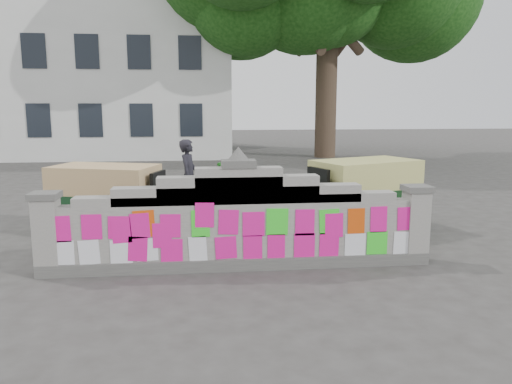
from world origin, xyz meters
TOP-DOWN VIEW (x-y plane):
  - ground at (0.00, 0.00)m, footprint 100.00×100.00m
  - parapet_wall at (-0.00, -0.01)m, footprint 6.48×0.44m
  - building at (-7.00, 21.98)m, footprint 16.00×10.00m
  - cyclist_bike at (-0.87, 3.34)m, footprint 1.98×1.08m
  - cyclist_rider at (-0.87, 3.34)m, footprint 0.53×0.69m
  - pedestrian at (-0.08, 2.78)m, footprint 0.85×0.91m
  - rickshaw_left at (-2.51, 2.49)m, footprint 2.70×1.84m
  - rickshaw_right at (2.83, 2.25)m, footprint 2.83×2.06m

SIDE VIEW (x-z plane):
  - ground at x=0.00m, z-range 0.00..0.00m
  - cyclist_bike at x=-0.87m, z-range 0.00..0.99m
  - pedestrian at x=-0.08m, z-range 0.00..1.49m
  - parapet_wall at x=0.00m, z-range -0.26..1.75m
  - rickshaw_left at x=-2.51m, z-range 0.03..1.48m
  - rickshaw_right at x=2.83m, z-range 0.03..1.55m
  - cyclist_rider at x=-0.87m, z-range 0.00..1.67m
  - building at x=-7.00m, z-range -0.44..8.46m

